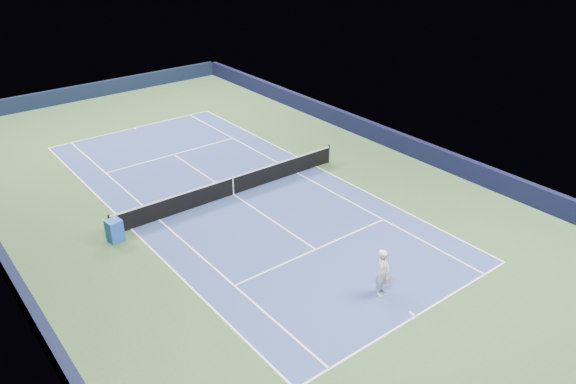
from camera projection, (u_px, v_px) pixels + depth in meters
ground at (233, 195)px, 28.28m from camera, size 40.00×40.00×0.00m
wall_far at (88, 91)px, 41.92m from camera, size 22.00×0.35×1.10m
wall_right at (383, 136)px, 33.94m from camera, size 0.35×40.00×1.10m
wall_left at (2, 260)px, 22.12m from camera, size 0.35×40.00×1.10m
court_surface at (233, 194)px, 28.28m from camera, size 10.97×23.77×0.01m
baseline_far at (134, 128)px, 36.60m from camera, size 10.97×0.08×0.00m
baseline_near at (416, 316)px, 19.95m from camera, size 10.97×0.08×0.00m
sideline_doubles_right at (316, 166)px, 31.27m from camera, size 0.08×23.77×0.00m
sideline_doubles_left at (131, 229)px, 25.28m from camera, size 0.08×23.77×0.00m
sideline_singles_right at (297, 173)px, 30.53m from camera, size 0.08×23.77×0.00m
sideline_singles_left at (159, 220)px, 26.03m from camera, size 0.08×23.77×0.00m
service_line_far at (174, 154)px, 32.76m from camera, size 8.23×0.08×0.00m
service_line_near at (316, 249)px, 23.80m from camera, size 8.23×0.08×0.00m
center_service_line at (233, 194)px, 28.28m from camera, size 0.08×12.80×0.00m
center_mark_far at (135, 129)px, 36.50m from camera, size 0.08×0.30×0.00m
center_mark_near at (413, 314)px, 20.06m from camera, size 0.08×0.30×0.00m
tennis_net at (233, 186)px, 28.05m from camera, size 12.90×0.10×1.07m
sponsor_cube at (115, 231)px, 24.21m from camera, size 0.68×0.63×1.01m
tennis_player at (383, 272)px, 20.70m from camera, size 0.90×1.38×2.49m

